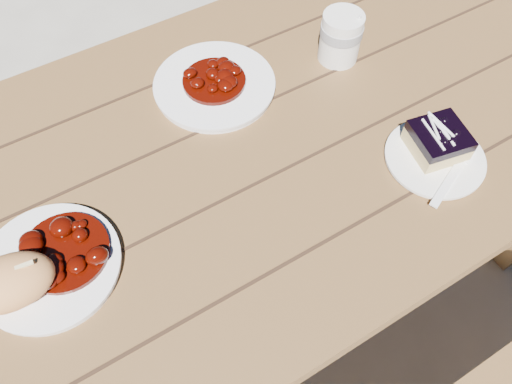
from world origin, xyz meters
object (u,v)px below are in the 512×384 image
dessert_plate (434,158)px  second_plate (215,86)px  picnic_table (207,214)px  main_plate (50,267)px  bread_roll (9,283)px  coffee_cup (341,37)px  blueberry_cake (438,140)px

dessert_plate → second_plate: second_plate is taller
picnic_table → main_plate: main_plate is taller
picnic_table → bread_roll: (-0.35, -0.07, 0.21)m
main_plate → second_plate: same height
picnic_table → coffee_cup: size_ratio=18.87×
bread_roll → dessert_plate: bearing=-10.3°
blueberry_cake → picnic_table: bearing=165.7°
picnic_table → main_plate: 0.34m
picnic_table → blueberry_cake: (0.39, -0.19, 0.20)m
bread_roll → dessert_plate: 0.75m
main_plate → blueberry_cake: blueberry_cake is taller
coffee_cup → bread_roll: bearing=-166.1°
bread_roll → coffee_cup: (0.74, 0.18, 0.00)m
picnic_table → blueberry_cake: bearing=-25.8°
blueberry_cake → coffee_cup: size_ratio=1.03×
blueberry_cake → second_plate: 0.45m
bread_roll → coffee_cup: size_ratio=1.29×
dessert_plate → second_plate: size_ratio=0.73×
dessert_plate → coffee_cup: bearing=88.3°
bread_roll → main_plate: bearing=20.0°
second_plate → bread_roll: bearing=-153.3°
main_plate → bread_roll: 0.07m
blueberry_cake → second_plate: blueberry_cake is taller
dessert_plate → second_plate: 0.45m
picnic_table → bread_roll: bread_roll is taller
blueberry_cake → bread_roll: bearing=-177.6°
bread_roll → blueberry_cake: bread_roll is taller
main_plate → blueberry_cake: bearing=-11.3°
main_plate → coffee_cup: bearing=13.4°
dessert_plate → coffee_cup: (0.01, 0.32, 0.05)m
blueberry_cake → second_plate: bearing=138.8°
main_plate → second_plate: 0.47m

